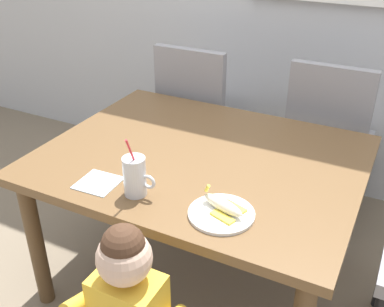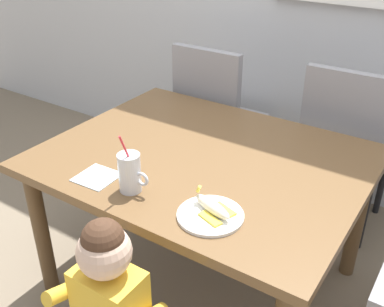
{
  "view_description": "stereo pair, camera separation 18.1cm",
  "coord_description": "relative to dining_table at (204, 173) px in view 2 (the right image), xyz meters",
  "views": [
    {
      "loc": [
        0.73,
        -1.52,
        1.64
      ],
      "look_at": [
        0.01,
        -0.11,
        0.76
      ],
      "focal_mm": 42.41,
      "sensor_mm": 36.0,
      "label": 1
    },
    {
      "loc": [
        0.88,
        -1.43,
        1.64
      ],
      "look_at": [
        0.01,
        -0.11,
        0.76
      ],
      "focal_mm": 42.41,
      "sensor_mm": 36.0,
      "label": 2
    }
  ],
  "objects": [
    {
      "name": "ground_plane",
      "position": [
        0.0,
        0.0,
        -0.62
      ],
      "size": [
        24.0,
        24.0,
        0.0
      ],
      "primitive_type": "plane",
      "color": "#7A6B56"
    },
    {
      "name": "snack_plate",
      "position": [
        0.25,
        -0.35,
        0.09
      ],
      "size": [
        0.23,
        0.23,
        0.01
      ],
      "primitive_type": "cylinder",
      "color": "white",
      "rests_on": "dining_table"
    },
    {
      "name": "paper_napkin",
      "position": [
        -0.25,
        -0.38,
        0.09
      ],
      "size": [
        0.16,
        0.16,
        0.0
      ],
      "primitive_type": "cube",
      "rotation": [
        0.0,
        0.0,
        0.04
      ],
      "color": "silver",
      "rests_on": "dining_table"
    },
    {
      "name": "toddler_standing",
      "position": [
        0.09,
        -0.7,
        -0.09
      ],
      "size": [
        0.33,
        0.24,
        0.84
      ],
      "color": "#3F4760",
      "rests_on": "ground"
    },
    {
      "name": "dining_chair_left",
      "position": [
        -0.37,
        0.72,
        -0.08
      ],
      "size": [
        0.44,
        0.45,
        0.96
      ],
      "rotation": [
        0.0,
        0.0,
        3.14
      ],
      "color": "gray",
      "rests_on": "ground"
    },
    {
      "name": "peeled_banana",
      "position": [
        0.25,
        -0.34,
        0.12
      ],
      "size": [
        0.18,
        0.13,
        0.07
      ],
      "rotation": [
        0.0,
        0.0,
        -0.33
      ],
      "color": "#F4EAC6",
      "rests_on": "snack_plate"
    },
    {
      "name": "dining_chair_right",
      "position": [
        0.39,
        0.78,
        -0.08
      ],
      "size": [
        0.44,
        0.44,
        0.96
      ],
      "rotation": [
        0.0,
        0.0,
        3.14
      ],
      "color": "gray",
      "rests_on": "ground"
    },
    {
      "name": "milk_cup",
      "position": [
        -0.08,
        -0.37,
        0.15
      ],
      "size": [
        0.13,
        0.09,
        0.25
      ],
      "color": "silver",
      "rests_on": "dining_table"
    },
    {
      "name": "dining_table",
      "position": [
        0.0,
        0.0,
        0.0
      ],
      "size": [
        1.33,
        1.06,
        0.7
      ],
      "color": "brown",
      "rests_on": "ground"
    }
  ]
}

